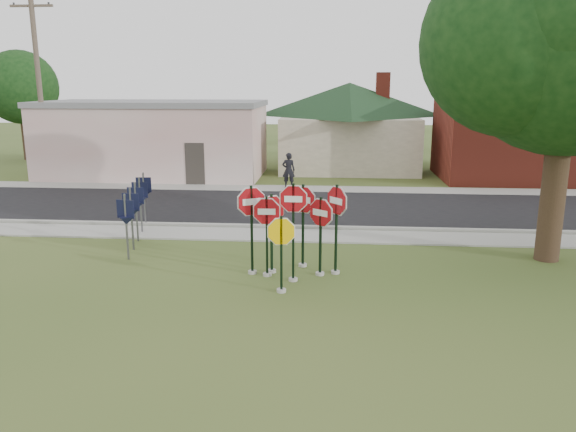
# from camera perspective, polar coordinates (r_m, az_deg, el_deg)

# --- Properties ---
(ground) EXTENTS (120.00, 120.00, 0.00)m
(ground) POSITION_cam_1_polar(r_m,az_deg,el_deg) (14.16, -0.01, -8.00)
(ground) COLOR #374E1D
(ground) RESTS_ON ground
(sidewalk_near) EXTENTS (60.00, 1.60, 0.06)m
(sidewalk_near) POSITION_cam_1_polar(r_m,az_deg,el_deg) (19.37, 1.29, -2.01)
(sidewalk_near) COLOR gray
(sidewalk_near) RESTS_ON ground
(road) EXTENTS (60.00, 7.00, 0.04)m
(road) POSITION_cam_1_polar(r_m,az_deg,el_deg) (23.73, 1.92, 0.84)
(road) COLOR black
(road) RESTS_ON ground
(sidewalk_far) EXTENTS (60.00, 1.60, 0.06)m
(sidewalk_far) POSITION_cam_1_polar(r_m,az_deg,el_deg) (27.94, 2.34, 2.76)
(sidewalk_far) COLOR gray
(sidewalk_far) RESTS_ON ground
(curb) EXTENTS (60.00, 0.20, 0.14)m
(curb) POSITION_cam_1_polar(r_m,az_deg,el_deg) (20.32, 1.46, -1.15)
(curb) COLOR gray
(curb) RESTS_ON ground
(stop_sign_center) EXTENTS (1.02, 0.24, 2.75)m
(stop_sign_center) POSITION_cam_1_polar(r_m,az_deg,el_deg) (14.62, 0.54, -0.29)
(stop_sign_center) COLOR #A29F97
(stop_sign_center) RESTS_ON ground
(stop_sign_yellow) EXTENTS (0.97, 0.24, 2.07)m
(stop_sign_yellow) POSITION_cam_1_polar(r_m,az_deg,el_deg) (13.95, -0.69, -3.07)
(stop_sign_yellow) COLOR #A29F97
(stop_sign_yellow) RESTS_ON ground
(stop_sign_left) EXTENTS (1.03, 0.24, 2.33)m
(stop_sign_left) POSITION_cam_1_polar(r_m,az_deg,el_deg) (15.10, -2.17, -1.02)
(stop_sign_left) COLOR #A29F97
(stop_sign_left) RESTS_ON ground
(stop_sign_right) EXTENTS (0.86, 0.66, 2.30)m
(stop_sign_right) POSITION_cam_1_polar(r_m,az_deg,el_deg) (15.17, 3.33, -1.01)
(stop_sign_right) COLOR #A29F97
(stop_sign_right) RESTS_ON ground
(stop_sign_back_right) EXTENTS (0.97, 0.53, 2.51)m
(stop_sign_back_right) POSITION_cam_1_polar(r_m,az_deg,el_deg) (15.85, 1.54, 0.22)
(stop_sign_back_right) COLOR #A29F97
(stop_sign_back_right) RESTS_ON ground
(stop_sign_back_left) EXTENTS (0.93, 0.68, 2.35)m
(stop_sign_back_left) POSITION_cam_1_polar(r_m,az_deg,el_deg) (15.37, -1.69, -0.65)
(stop_sign_back_left) COLOR #A29F97
(stop_sign_back_left) RESTS_ON ground
(stop_sign_far_right) EXTENTS (0.71, 0.87, 2.62)m
(stop_sign_far_right) POSITION_cam_1_polar(r_m,az_deg,el_deg) (15.27, 4.95, -0.01)
(stop_sign_far_right) COLOR #A29F97
(stop_sign_far_right) RESTS_ON ground
(stop_sign_far_left) EXTENTS (0.98, 0.55, 2.60)m
(stop_sign_far_left) POSITION_cam_1_polar(r_m,az_deg,el_deg) (15.25, -3.73, -0.08)
(stop_sign_far_left) COLOR #A29F97
(stop_sign_far_left) RESTS_ON ground
(route_sign_row) EXTENTS (1.43, 4.63, 2.00)m
(route_sign_row) POSITION_cam_1_polar(r_m,az_deg,el_deg) (19.20, -15.18, 1.05)
(route_sign_row) COLOR #59595E
(route_sign_row) RESTS_ON ground
(building_stucco) EXTENTS (12.20, 6.20, 4.20)m
(building_stucco) POSITION_cam_1_polar(r_m,az_deg,el_deg) (32.87, -13.37, 7.73)
(building_stucco) COLOR silver
(building_stucco) RESTS_ON ground
(building_house) EXTENTS (11.60, 11.60, 6.20)m
(building_house) POSITION_cam_1_polar(r_m,az_deg,el_deg) (35.19, 6.23, 10.80)
(building_house) COLOR beige
(building_house) RESTS_ON ground
(building_brick) EXTENTS (10.20, 6.20, 4.75)m
(building_brick) POSITION_cam_1_polar(r_m,az_deg,el_deg) (33.60, 23.79, 7.52)
(building_brick) COLOR maroon
(building_brick) RESTS_ON ground
(oak_tree) EXTENTS (10.40, 9.80, 9.93)m
(oak_tree) POSITION_cam_1_polar(r_m,az_deg,el_deg) (17.90, 26.82, 16.34)
(oak_tree) COLOR black
(oak_tree) RESTS_ON ground
(utility_pole_near) EXTENTS (2.20, 0.26, 9.50)m
(utility_pole_near) POSITION_cam_1_polar(r_m,az_deg,el_deg) (32.10, -23.93, 11.89)
(utility_pole_near) COLOR #483A30
(utility_pole_near) RESTS_ON ground
(bg_tree_left) EXTENTS (4.90, 4.90, 7.35)m
(bg_tree_left) POSITION_cam_1_polar(r_m,az_deg,el_deg) (42.70, -25.53, 11.70)
(bg_tree_left) COLOR black
(bg_tree_left) RESTS_ON ground
(pedestrian) EXTENTS (0.67, 0.46, 1.75)m
(pedestrian) POSITION_cam_1_polar(r_m,az_deg,el_deg) (27.99, 0.06, 4.67)
(pedestrian) COLOR black
(pedestrian) RESTS_ON sidewalk_far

